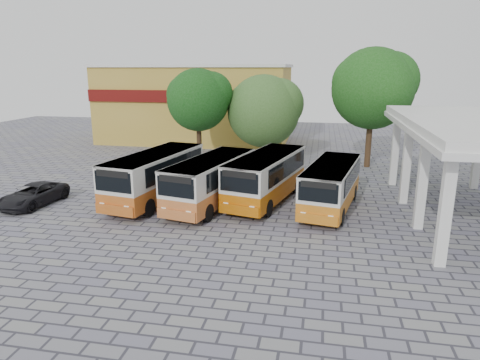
% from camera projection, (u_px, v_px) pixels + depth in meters
% --- Properties ---
extents(ground, '(90.00, 90.00, 0.00)m').
position_uv_depth(ground, '(261.00, 230.00, 21.64)').
color(ground, slate).
rests_on(ground, ground).
extents(terminal_shelter, '(6.80, 15.80, 5.40)m').
position_uv_depth(terminal_shelter, '(472.00, 128.00, 22.27)').
color(terminal_shelter, silver).
rests_on(terminal_shelter, ground).
extents(shophouse_block, '(20.40, 10.40, 8.30)m').
position_uv_depth(shophouse_block, '(196.00, 103.00, 47.26)').
color(shophouse_block, '#AC8B31').
rests_on(shophouse_block, ground).
extents(bus_far_left, '(3.87, 8.58, 2.97)m').
position_uv_depth(bus_far_left, '(155.00, 174.00, 25.99)').
color(bus_far_left, '#B05116').
rests_on(bus_far_left, ground).
extents(bus_centre_left, '(4.03, 8.28, 2.84)m').
position_uv_depth(bus_centre_left, '(211.00, 179.00, 25.12)').
color(bus_centre_left, '#B66029').
rests_on(bus_centre_left, ground).
extents(bus_centre_right, '(4.26, 8.51, 2.91)m').
position_uv_depth(bus_centre_right, '(266.00, 175.00, 25.88)').
color(bus_centre_right, '#B15502').
rests_on(bus_centre_right, ground).
extents(bus_far_right, '(3.65, 7.78, 2.68)m').
position_uv_depth(bus_far_right, '(331.00, 183.00, 24.46)').
color(bus_far_right, '#BE6811').
rests_on(bus_far_right, ground).
extents(tree_left, '(5.39, 5.13, 7.96)m').
position_uv_depth(tree_left, '(199.00, 98.00, 35.16)').
color(tree_left, '#402C19').
rests_on(tree_left, ground).
extents(tree_middle, '(6.40, 6.10, 7.46)m').
position_uv_depth(tree_middle, '(265.00, 109.00, 36.05)').
color(tree_middle, '#3E2A19').
rests_on(tree_middle, ground).
extents(tree_right, '(6.77, 6.45, 9.59)m').
position_uv_depth(tree_right, '(374.00, 86.00, 33.87)').
color(tree_right, '#4B331E').
rests_on(tree_right, ground).
extents(parked_car, '(2.46, 4.67, 1.25)m').
position_uv_depth(parked_car, '(33.00, 195.00, 25.50)').
color(parked_car, black).
rests_on(parked_car, ground).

